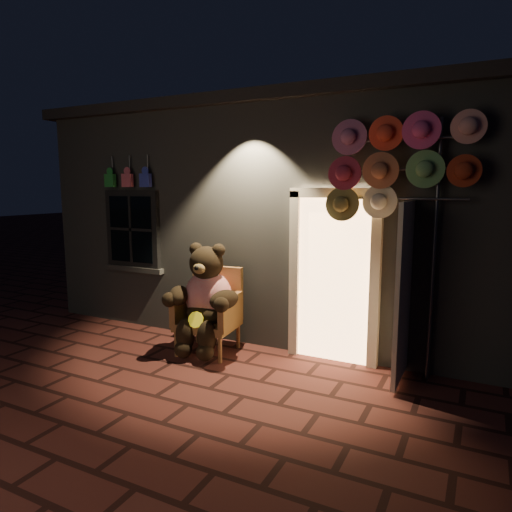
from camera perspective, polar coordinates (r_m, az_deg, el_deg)
The scene contains 5 objects.
ground at distance 5.47m, azimuth -9.61°, elevation -15.21°, with size 60.00×60.00×0.00m, color #4D221D.
shop_building at distance 8.56m, azimuth 6.17°, elevation 5.46°, with size 7.30×5.95×3.51m.
wicker_armchair at distance 6.22m, azimuth -5.69°, elevation -6.71°, with size 0.84×0.77×1.12m.
teddy_bear at distance 6.05m, azimuth -6.37°, elevation -5.31°, with size 1.04×0.85×1.44m.
hat_rack at distance 5.37m, azimuth 17.14°, elevation 10.79°, with size 1.68×0.22×2.97m.
Camera 1 is at (3.01, -4.01, 2.20)m, focal length 32.00 mm.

